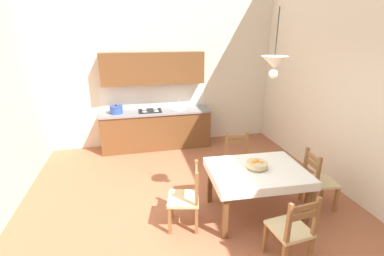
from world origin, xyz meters
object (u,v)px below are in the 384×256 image
dining_chair_tv_side (186,198)px  fruit_bowl (257,164)px  kitchen_cabinetry (155,112)px  dining_chair_window_side (318,181)px  dining_chair_kitchen_side (237,161)px  dining_table (256,176)px  pendant_lamp (274,63)px  dining_chair_camera_side (292,230)px

dining_chair_tv_side → fruit_bowl: dining_chair_tv_side is taller
kitchen_cabinetry → dining_chair_tv_side: bearing=-87.7°
kitchen_cabinetry → dining_chair_window_side: (2.19, -2.97, -0.41)m
dining_chair_window_side → fruit_bowl: bearing=177.0°
dining_chair_kitchen_side → dining_chair_window_side: size_ratio=1.00×
kitchen_cabinetry → dining_chair_tv_side: (0.12, -2.97, -0.41)m
dining_chair_tv_side → dining_chair_kitchen_side: (1.12, 0.94, 0.00)m
dining_chair_tv_side → dining_chair_window_side: size_ratio=1.00×
dining_chair_window_side → kitchen_cabinetry: bearing=126.4°
dining_table → dining_chair_window_side: (1.02, -0.03, -0.19)m
dining_table → dining_chair_kitchen_side: bearing=85.4°
dining_chair_kitchen_side → pendant_lamp: bearing=-92.6°
dining_table → pendant_lamp: pendant_lamp is taller
dining_chair_camera_side → fruit_bowl: dining_chair_camera_side is taller
pendant_lamp → kitchen_cabinetry: bearing=111.1°
dining_chair_camera_side → dining_chair_window_side: bearing=41.6°
dining_table → dining_chair_window_side: bearing=-1.7°
fruit_bowl → dining_chair_kitchen_side: bearing=85.4°
fruit_bowl → pendant_lamp: bearing=-82.2°
dining_chair_window_side → dining_chair_camera_side: same height
dining_chair_camera_side → fruit_bowl: size_ratio=3.10×
dining_chair_kitchen_side → dining_chair_window_side: (0.95, -0.94, 0.00)m
dining_chair_window_side → fruit_bowl: 1.09m
kitchen_cabinetry → dining_chair_tv_side: kitchen_cabinetry is taller
dining_chair_tv_side → dining_chair_window_side: 2.07m
dining_chair_tv_side → dining_chair_kitchen_side: same height
kitchen_cabinetry → dining_chair_kitchen_side: size_ratio=2.70×
kitchen_cabinetry → dining_chair_camera_side: bearing=-73.2°
dining_chair_camera_side → dining_chair_tv_side: bearing=139.3°
dining_chair_kitchen_side → dining_chair_tv_side: bearing=-139.9°
kitchen_cabinetry → dining_table: 3.17m
dining_chair_kitchen_side → fruit_bowl: (-0.07, -0.89, 0.37)m
dining_chair_window_side → pendant_lamp: bearing=-173.4°
dining_chair_camera_side → pendant_lamp: size_ratio=1.16×
dining_table → dining_chair_camera_side: size_ratio=1.51×
dining_chair_window_side → dining_chair_camera_side: 1.36m
dining_chair_kitchen_side → fruit_bowl: dining_chair_kitchen_side is taller
dining_table → fruit_bowl: 0.18m
dining_chair_kitchen_side → pendant_lamp: pendant_lamp is taller
pendant_lamp → dining_chair_window_side: bearing=6.6°
dining_chair_tv_side → dining_chair_camera_side: (1.05, -0.90, 0.00)m
kitchen_cabinetry → dining_chair_camera_side: 4.06m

